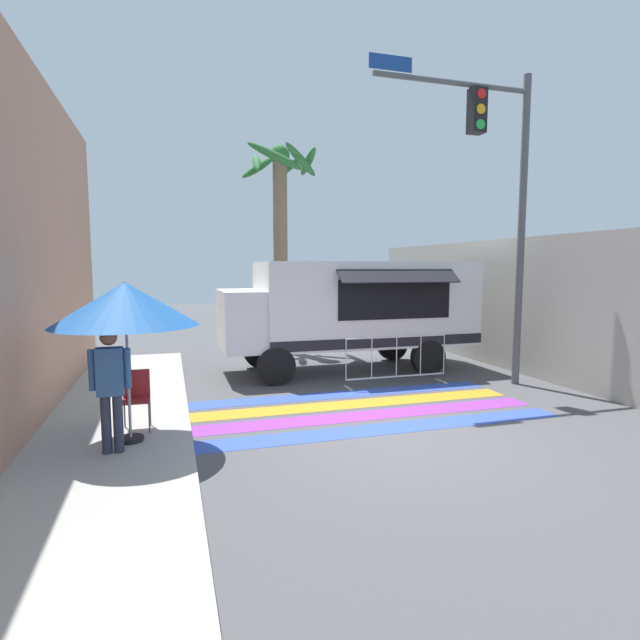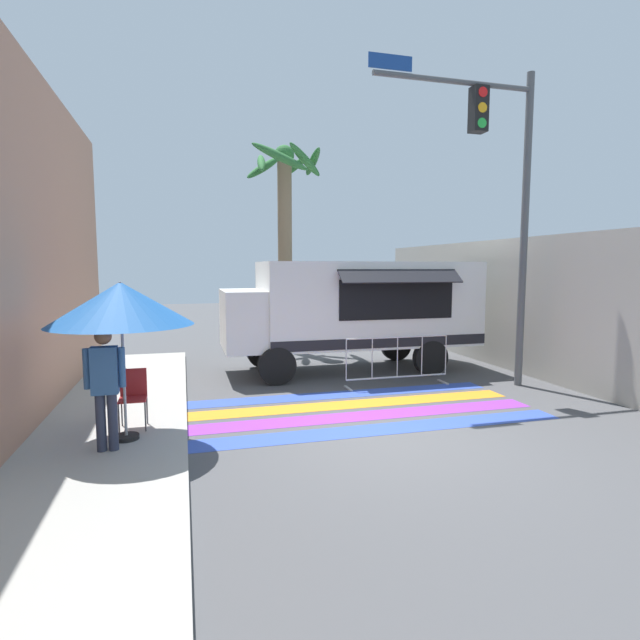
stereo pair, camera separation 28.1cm
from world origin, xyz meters
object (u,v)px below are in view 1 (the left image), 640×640
object	(u,v)px
traffic_signal_pole	(498,178)
barricade_front	(396,361)
patio_umbrella	(125,305)
folding_chair	(136,394)
vendor_person	(110,383)
food_truck	(347,307)
palm_tree	(281,218)

from	to	relation	value
traffic_signal_pole	barricade_front	world-z (taller)	traffic_signal_pole
patio_umbrella	folding_chair	bearing A→B (deg)	84.19
patio_umbrella	vendor_person	bearing A→B (deg)	-115.20
folding_chair	vendor_person	distance (m)	1.10
food_truck	barricade_front	world-z (taller)	food_truck
vendor_person	barricade_front	xyz separation A→B (m)	(5.55, 2.88, -0.52)
patio_umbrella	barricade_front	xyz separation A→B (m)	(5.36, 2.47, -1.53)
barricade_front	palm_tree	distance (m)	6.48
traffic_signal_pole	palm_tree	xyz separation A→B (m)	(-3.42, 5.87, -0.40)
vendor_person	food_truck	bearing A→B (deg)	37.07
food_truck	vendor_person	xyz separation A→B (m)	(-5.04, -4.71, -0.54)
food_truck	traffic_signal_pole	bearing A→B (deg)	-44.63
food_truck	vendor_person	size ratio (longest dim) A/B	3.74
patio_umbrella	folding_chair	xyz separation A→B (m)	(0.06, 0.58, -1.42)
traffic_signal_pole	folding_chair	xyz separation A→B (m)	(-7.29, -1.26, -3.82)
traffic_signal_pole	patio_umbrella	xyz separation A→B (m)	(-7.34, -1.83, -2.40)
traffic_signal_pole	barricade_front	bearing A→B (deg)	162.18
folding_chair	vendor_person	xyz separation A→B (m)	(-0.25, -0.99, 0.41)
traffic_signal_pole	folding_chair	world-z (taller)	traffic_signal_pole
traffic_signal_pole	vendor_person	xyz separation A→B (m)	(-7.54, -2.24, -3.41)
vendor_person	palm_tree	bearing A→B (deg)	57.14
patio_umbrella	folding_chair	world-z (taller)	patio_umbrella
traffic_signal_pole	barricade_front	distance (m)	4.46
barricade_front	palm_tree	world-z (taller)	palm_tree
food_truck	vendor_person	distance (m)	6.92
food_truck	barricade_front	bearing A→B (deg)	-74.44
traffic_signal_pole	barricade_front	xyz separation A→B (m)	(-1.99, 0.64, -3.94)
traffic_signal_pole	patio_umbrella	distance (m)	7.94
traffic_signal_pole	folding_chair	distance (m)	8.32
vendor_person	folding_chair	bearing A→B (deg)	69.75
traffic_signal_pole	patio_umbrella	size ratio (longest dim) A/B	2.93
patio_umbrella	food_truck	bearing A→B (deg)	41.54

